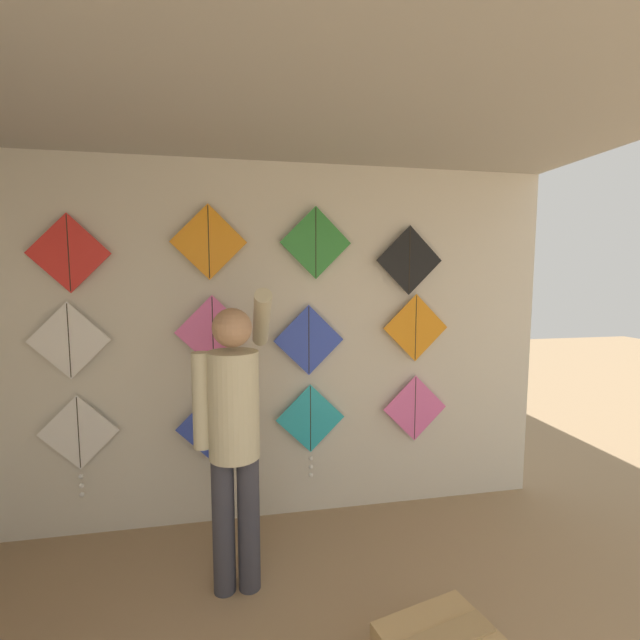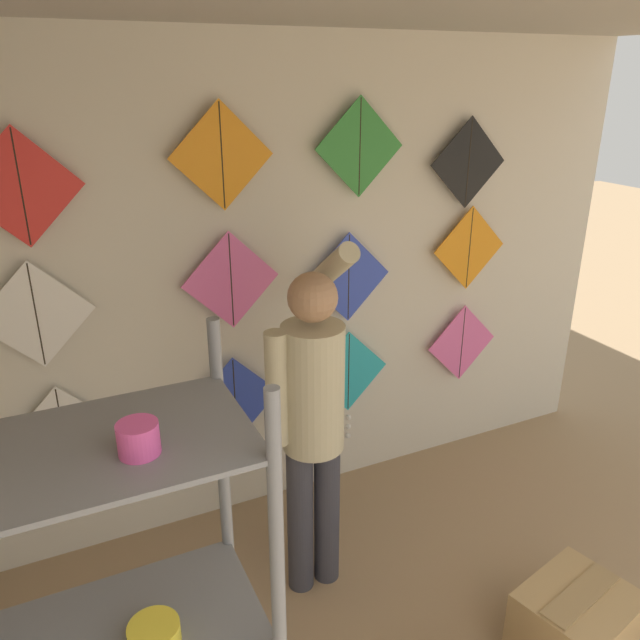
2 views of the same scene
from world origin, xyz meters
The scene contains 15 objects.
back_panel centered at (0.00, 3.80, 1.40)m, with size 4.76×0.06×2.80m, color beige.
shopkeeper centered at (-0.18, 2.99, 1.05)m, with size 0.48×0.65×1.87m.
cardboard_box centered at (0.71, 2.02, 0.19)m, with size 0.58×0.53×0.39m.
kite_0 centered at (-1.30, 3.71, 0.77)m, with size 0.55×0.04×0.76m.
kite_1 centered at (-0.36, 3.71, 0.76)m, with size 0.55×0.04×0.69m.
kite_2 centered at (0.40, 3.71, 0.77)m, with size 0.55×0.04×0.76m.
kite_3 centered at (1.29, 3.71, 0.84)m, with size 0.55×0.01×0.55m.
kite_4 centered at (-1.33, 3.71, 1.49)m, with size 0.55×0.01×0.55m.
kite_5 centered at (-0.34, 3.71, 1.52)m, with size 0.55×0.01×0.55m.
kite_6 centered at (0.39, 3.71, 1.44)m, with size 0.55×0.01×0.55m.
kite_7 centered at (1.27, 3.71, 1.52)m, with size 0.55×0.01×0.55m.
kite_8 centered at (-1.29, 3.71, 2.10)m, with size 0.55×0.01×0.55m.
kite_9 centered at (-0.35, 3.71, 2.19)m, with size 0.55×0.01×0.55m.
kite_10 centered at (0.45, 3.71, 2.19)m, with size 0.55×0.01×0.55m.
kite_11 centered at (1.21, 3.71, 2.07)m, with size 0.55×0.01×0.55m.
Camera 2 is at (-1.29, 0.58, 2.59)m, focal length 35.00 mm.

